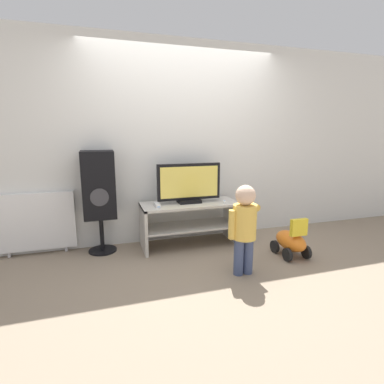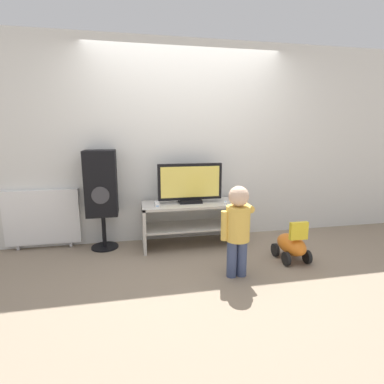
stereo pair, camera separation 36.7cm
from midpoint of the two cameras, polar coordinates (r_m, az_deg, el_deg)
name	(u,v)px [view 2 (the right image)]	position (r m, az deg, el deg)	size (l,w,h in m)	color
ground_plane	(194,252)	(3.74, 3.34, -11.41)	(16.00, 16.00, 0.00)	gray
wall_back	(185,143)	(4.02, 1.39, 9.28)	(10.00, 0.06, 2.60)	silver
tv_stand	(190,217)	(3.85, 2.44, -4.88)	(1.23, 0.51, 0.56)	beige
television	(190,184)	(3.77, 2.41, 1.59)	(0.82, 0.20, 0.50)	black
game_console	(157,204)	(3.64, -3.85, -2.37)	(0.05, 0.19, 0.04)	white
remote_primary	(225,203)	(3.81, 9.13, -2.03)	(0.07, 0.13, 0.03)	white
child	(238,224)	(3.04, 12.15, -6.00)	(0.36, 0.52, 0.93)	#3F4C72
speaker_tower	(101,185)	(3.76, -14.27, 1.25)	(0.37, 0.34, 1.23)	black
ride_on_toy	(292,245)	(3.70, 21.22, -9.37)	(0.30, 0.47, 0.49)	orange
radiator	(42,217)	(4.09, -24.36, -4.44)	(0.89, 0.08, 0.75)	white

